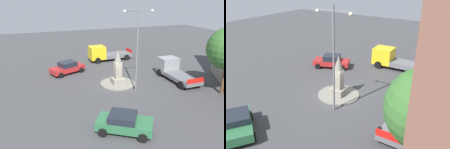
# 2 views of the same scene
# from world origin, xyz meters

# --- Properties ---
(ground_plane) EXTENTS (80.00, 80.00, 0.00)m
(ground_plane) POSITION_xyz_m (0.00, 0.00, 0.00)
(ground_plane) COLOR #424244
(traffic_island) EXTENTS (3.77, 3.77, 0.12)m
(traffic_island) POSITION_xyz_m (0.00, 0.00, 0.06)
(traffic_island) COLOR gray
(traffic_island) RESTS_ON ground
(monument) EXTENTS (1.25, 1.25, 3.72)m
(monument) POSITION_xyz_m (0.00, 0.00, 1.69)
(monument) COLOR gray
(monument) RESTS_ON traffic_island
(streetlamp) EXTENTS (3.03, 0.28, 8.29)m
(streetlamp) POSITION_xyz_m (1.04, -2.26, 4.96)
(streetlamp) COLOR slate
(streetlamp) RESTS_ON ground
(car_red_passing) EXTENTS (4.45, 3.18, 1.47)m
(car_red_passing) POSITION_xyz_m (-4.49, 5.38, 0.75)
(car_red_passing) COLOR #B22323
(car_red_passing) RESTS_ON ground
(car_green_parked_right) EXTENTS (4.21, 3.62, 1.42)m
(car_green_parked_right) POSITION_xyz_m (-2.84, -8.31, 0.75)
(car_green_parked_right) COLOR #2D6B42
(car_green_parked_right) RESTS_ON ground
(truck_grey_near_island) EXTENTS (2.45, 5.82, 2.17)m
(truck_grey_near_island) POSITION_xyz_m (6.68, -0.53, 1.01)
(truck_grey_near_island) COLOR gray
(truck_grey_near_island) RESTS_ON ground
(truck_yellow_waiting) EXTENTS (6.30, 2.49, 2.23)m
(truck_yellow_waiting) POSITION_xyz_m (1.59, 9.11, 1.06)
(truck_yellow_waiting) COLOR yellow
(truck_yellow_waiting) RESTS_ON ground
(tree_near_wall) EXTENTS (4.00, 4.00, 6.49)m
(tree_near_wall) POSITION_xyz_m (8.64, -5.79, 4.47)
(tree_near_wall) COLOR brown
(tree_near_wall) RESTS_ON ground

